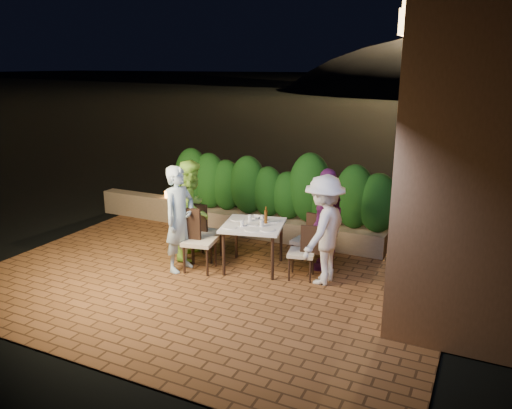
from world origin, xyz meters
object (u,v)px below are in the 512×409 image
Objects in this scene: chair_left_back at (206,232)px; diner_white at (324,230)px; bowl at (256,217)px; diner_green at (192,209)px; dining_table at (253,246)px; chair_right_front at (302,252)px; beer_bottle at (266,215)px; diner_blue at (180,219)px; chair_left_front at (199,240)px; chair_right_back at (307,240)px; parapet_lamp at (167,195)px; diner_purple at (327,219)px.

diner_white is at bearing -4.52° from chair_left_back.
diner_green is (-1.06, -0.29, 0.07)m from bowl.
diner_white is (1.29, -0.33, 0.06)m from bowl.
dining_table is 1.09× the size of chair_right_front.
dining_table is 0.51m from bowl.
diner_blue is at bearing -150.26° from beer_bottle.
chair_right_back is (1.50, 0.88, -0.05)m from chair_left_front.
beer_bottle reaches higher than parapet_lamp.
chair_right_front is (0.94, -0.34, -0.34)m from bowl.
chair_right_back is (0.87, 0.13, -0.31)m from bowl.
parapet_lamp is (-1.60, 1.50, -0.27)m from diner_green.
bowl is at bearing -98.17° from diner_white.
diner_blue is at bearing -104.85° from chair_left_back.
bowl is (-0.10, 0.31, 0.39)m from dining_table.
chair_right_back is at bearing -53.51° from diner_blue.
chair_right_front is at bearing -19.60° from bowl.
diner_white is 0.55m from diner_purple.
chair_right_front is 3.92m from parapet_lamp.
diner_blue is 0.59m from diner_green.
diner_green is at bearing -164.90° from bowl.
bowl is 0.09× the size of diner_blue.
diner_blue is at bearing -137.07° from bowl.
beer_bottle is 1.03m from diner_white.
dining_table is at bearing -141.33° from beer_bottle.
chair_left_back is at bearing -72.15° from diner_purple.
diner_purple is (0.23, 0.53, 0.40)m from chair_right_front.
dining_table is at bearing 20.29° from chair_left_front.
diner_blue is at bearing -70.25° from diner_white.
chair_left_front reaches higher than chair_right_front.
diner_white is at bearing -21.45° from parapet_lamp.
diner_blue is (-1.03, -0.55, 0.48)m from dining_table.
chair_left_back is at bearing -161.14° from bowl.
chair_right_back is (0.60, 0.31, -0.42)m from beer_bottle.
diner_white is at bearing -8.64° from beer_bottle.
chair_right_back reaches higher than bowl.
chair_left_front is 1.63m from chair_right_front.
dining_table is 1.01× the size of chair_right_back.
bowl is 1.19m from diner_purple.
beer_bottle is at bearing 38.67° from dining_table.
dining_table is at bearing -28.89° from parapet_lamp.
dining_table is 0.55m from beer_bottle.
dining_table is at bearing -54.20° from diner_blue.
chair_right_back is at bearing 10.73° from chair_left_back.
diner_white is at bearing 16.72° from diner_purple.
diner_purple is at bearing -92.55° from diner_green.
chair_right_front is (0.68, -0.16, -0.46)m from beer_bottle.
bowl is at bearing -31.61° from chair_right_front.
chair_right_front reaches higher than parapet_lamp.
dining_table is at bearing 38.01° from chair_right_back.
diner_green is at bearing 20.37° from chair_right_back.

